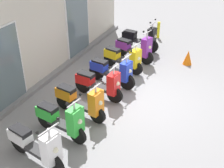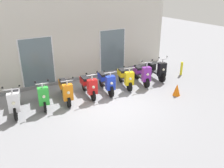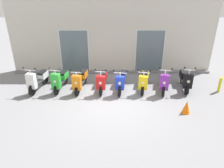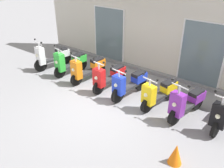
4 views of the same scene
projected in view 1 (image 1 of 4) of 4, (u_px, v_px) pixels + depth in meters
The scene contains 12 objects.
ground_plane at pixel (140, 98), 8.91m from camera, with size 40.00×40.00×0.00m, color gray.
storefront_facade at pixel (39, 19), 9.10m from camera, with size 10.43×0.50×4.04m.
scooter_white at pixel (36, 145), 6.41m from camera, with size 0.71×1.65×1.30m.
scooter_green at pixel (62, 119), 7.21m from camera, with size 0.60×1.51×1.26m.
scooter_orange at pixel (81, 101), 7.94m from camera, with size 0.62×1.59×1.20m.
scooter_red at pixel (99, 83), 8.71m from camera, with size 0.52×1.59×1.24m.
scooter_blue at pixel (112, 71), 9.38m from camera, with size 0.64×1.65×1.21m.
scooter_yellow at pixel (123, 58), 10.22m from camera, with size 0.70×1.54×1.20m.
scooter_purple at pixel (135, 48), 10.88m from camera, with size 0.70×1.60×1.32m.
scooter_black at pixel (140, 38), 11.71m from camera, with size 0.53×1.58×1.27m.
traffic_cone at pixel (188, 57), 10.71m from camera, with size 0.32×0.32×0.52m, color orange.
curb_bollard at pixel (158, 30), 12.84m from camera, with size 0.12×0.12×0.70m, color yellow.
Camera 1 is at (-7.14, -2.36, 4.87)m, focal length 48.70 mm.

